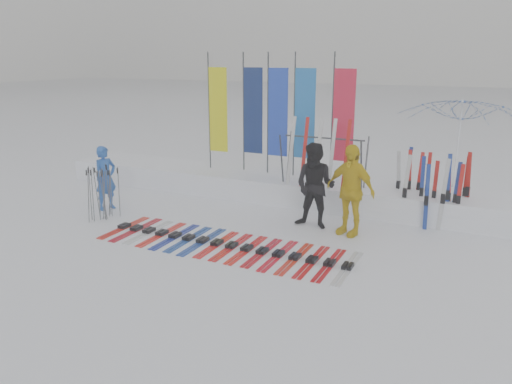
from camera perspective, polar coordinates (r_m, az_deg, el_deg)
The scene contains 11 objects.
ground at distance 9.32m, azimuth -5.42°, elevation -8.17°, with size 120.00×120.00×0.00m, color white.
snow_bank at distance 13.15m, azimuth 4.86°, elevation 0.28°, with size 14.00×1.60×0.60m, color white.
person_blue at distance 12.81m, azimuth -16.81°, elevation 1.53°, with size 0.58×0.38×1.59m, color #1D4FAC.
person_black at distance 10.98m, azimuth 6.78°, elevation 0.68°, with size 0.92×0.72×1.90m, color black.
person_yellow at distance 10.66m, azimuth 10.71°, elevation 0.22°, with size 1.14×0.48×1.95m, color #DDBC0E.
tent_canopy at distance 13.62m, azimuth 21.98°, elevation 4.44°, with size 3.03×3.09×2.78m, color white.
ski_row at distance 10.10m, azimuth -3.61°, elevation -6.00°, with size 5.25×1.69×0.07m.
pole_cluster at distance 12.14m, azimuth -17.17°, elevation -0.18°, with size 0.54×0.75×1.25m.
feather_flags at distance 13.33m, azimuth 2.40°, elevation 9.03°, with size 4.08×0.22×3.20m.
ski_rack at distance 12.29m, azimuth 7.72°, elevation 4.31°, with size 2.04×0.80×1.23m.
upright_skis at distance 12.01m, azimuth 19.56°, elevation 0.31°, with size 1.64×1.14×1.66m.
Camera 1 is at (4.46, -7.30, 3.70)m, focal length 35.00 mm.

